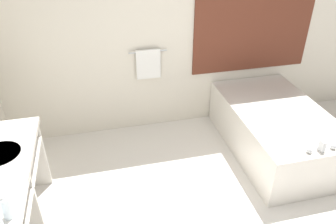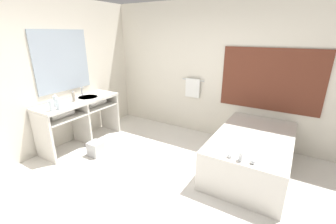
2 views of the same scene
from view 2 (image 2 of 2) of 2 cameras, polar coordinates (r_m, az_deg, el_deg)
ground_plane at (r=3.39m, az=-5.85°, el=-18.64°), size 16.00×16.00×0.00m
wall_back_with_blinds at (r=4.67m, az=10.70°, el=10.09°), size 7.40×0.13×2.70m
wall_left_with_mirror at (r=4.47m, az=-30.26°, el=7.46°), size 0.08×7.40×2.70m
vanity_counter at (r=4.63m, az=-21.31°, el=0.22°), size 0.58×1.58×0.89m
sink_faucet at (r=4.79m, az=-21.00°, el=4.86°), size 0.09×0.04×0.18m
bathtub at (r=3.82m, az=20.56°, el=-9.25°), size 1.10×1.86×0.72m
water_bottle_1 at (r=4.07m, az=-26.05°, el=1.83°), size 0.07×0.07×0.20m
water_bottle_2 at (r=4.26m, az=-26.65°, el=2.46°), size 0.07×0.07×0.20m
water_bottle_3 at (r=4.06m, az=-27.54°, el=1.48°), size 0.07×0.07×0.19m
soap_dispenser at (r=4.46m, az=-22.87°, el=3.59°), size 0.06×0.06×0.20m
waste_bin at (r=4.27m, az=-17.84°, el=-8.83°), size 0.23×0.23×0.25m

